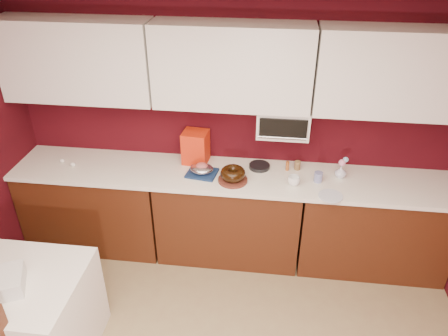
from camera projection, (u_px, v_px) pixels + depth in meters
name	position (u px, v px, depth m)	size (l,w,h in m)	color
ceiling	(167.00, 70.00, 1.47)	(4.00, 4.50, 0.02)	white
wall_back	(233.00, 124.00, 4.03)	(4.00, 0.02, 2.50)	#3E080F
base_cabinet_left	(96.00, 206.00, 4.33)	(1.31, 0.58, 0.86)	#451E0D
base_cabinet_center	(229.00, 216.00, 4.18)	(1.31, 0.58, 0.86)	#451E0D
base_cabinet_right	(372.00, 227.00, 4.04)	(1.31, 0.58, 0.86)	#451E0D
countertop	(229.00, 176.00, 3.95)	(4.00, 0.62, 0.04)	white
upper_cabinet_left	(77.00, 60.00, 3.72)	(1.31, 0.33, 0.70)	white
upper_cabinet_center	(232.00, 66.00, 3.58)	(1.31, 0.33, 0.70)	white
upper_cabinet_right	(400.00, 73.00, 3.43)	(1.31, 0.33, 0.70)	white
toaster_oven	(283.00, 121.00, 3.79)	(0.45, 0.30, 0.25)	white
toaster_oven_door	(283.00, 129.00, 3.65)	(0.40, 0.02, 0.18)	black
toaster_oven_handle	(282.00, 138.00, 3.68)	(0.02, 0.02, 0.42)	silver
dining_table	(20.00, 316.00, 3.22)	(1.00, 0.80, 0.75)	silver
cake_base	(233.00, 180.00, 3.83)	(0.26, 0.26, 0.02)	#5D271C
bundt_cake	(233.00, 173.00, 3.80)	(0.22, 0.22, 0.09)	black
navy_towel	(202.00, 173.00, 3.94)	(0.26, 0.22, 0.02)	navy
foil_ham_nest	(202.00, 169.00, 3.91)	(0.21, 0.18, 0.08)	silver
roasted_ham	(202.00, 166.00, 3.90)	(0.11, 0.09, 0.07)	#BA5A55
pandoro_box	(196.00, 147.00, 4.06)	(0.23, 0.21, 0.31)	#B70C0C
dark_pan	(259.00, 166.00, 4.03)	(0.19, 0.19, 0.03)	black
coffee_mug	(294.00, 180.00, 3.76)	(0.09, 0.09, 0.10)	white
blue_jar	(318.00, 177.00, 3.81)	(0.08, 0.08, 0.09)	navy
flower_vase	(341.00, 171.00, 3.87)	(0.08, 0.08, 0.12)	silver
flower_pink	(342.00, 163.00, 3.82)	(0.06, 0.06, 0.06)	pink
flower_blue	(346.00, 160.00, 3.82)	(0.05, 0.05, 0.05)	#85B5D5
china_plate	(331.00, 196.00, 3.63)	(0.20, 0.20, 0.01)	silver
amber_bottle	(287.00, 166.00, 3.98)	(0.03, 0.03, 0.09)	#9A4C1C
paper_cup	(297.00, 165.00, 3.99)	(0.06, 0.06, 0.08)	olive
egg_left	(73.00, 164.00, 4.05)	(0.06, 0.04, 0.04)	silver
egg_right	(62.00, 161.00, 4.11)	(0.05, 0.04, 0.04)	white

